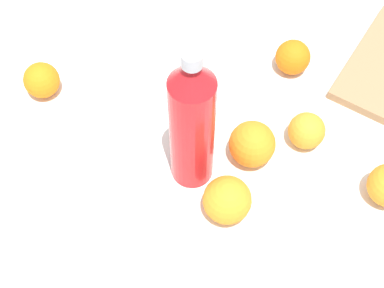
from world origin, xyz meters
The scene contains 7 objects.
ground_plane centered at (0.00, 0.00, 0.00)m, with size 2.40×2.40×0.00m, color silver.
water_bottle centered at (0.05, 0.04, 0.13)m, with size 0.07×0.07×0.29m.
orange_1 centered at (0.02, -0.04, 0.04)m, with size 0.08×0.08×0.08m, color orange.
orange_2 centered at (0.33, 0.03, 0.03)m, with size 0.06×0.06×0.06m, color orange.
orange_3 centered at (0.12, -0.02, 0.04)m, with size 0.08×0.08×0.08m, color orange.
orange_4 centered at (0.21, -0.07, 0.03)m, with size 0.06×0.06×0.06m, color orange.
orange_5 centered at (0.02, 0.35, 0.03)m, with size 0.06×0.06×0.06m, color orange.
Camera 1 is at (-0.33, -0.24, 0.81)m, focal length 53.27 mm.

